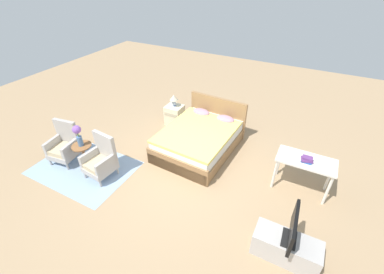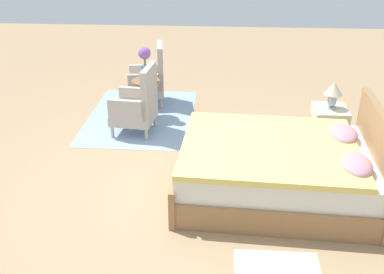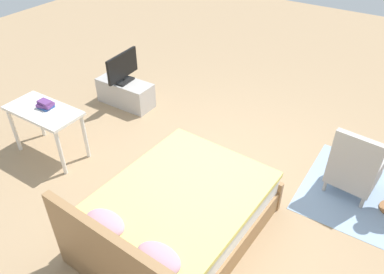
# 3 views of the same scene
# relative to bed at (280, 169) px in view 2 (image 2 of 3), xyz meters

# --- Properties ---
(ground_plane) EXTENTS (16.00, 16.00, 0.00)m
(ground_plane) POSITION_rel_bed_xyz_m (0.08, -1.03, -0.30)
(ground_plane) COLOR #A38460
(floor_rug) EXTENTS (2.10, 1.50, 0.01)m
(floor_rug) POSITION_rel_bed_xyz_m (-1.92, -1.79, -0.30)
(floor_rug) COLOR #8EA8C6
(floor_rug) RESTS_ON ground_plane
(bed) EXTENTS (1.60, 2.07, 0.96)m
(bed) POSITION_rel_bed_xyz_m (0.00, 0.00, 0.00)
(bed) COLOR #997047
(bed) RESTS_ON ground_plane
(armchair_by_window_left) EXTENTS (0.61, 0.61, 0.92)m
(armchair_by_window_left) POSITION_rel_bed_xyz_m (-2.45, -1.73, 0.08)
(armchair_by_window_left) COLOR #ADA8A3
(armchair_by_window_left) RESTS_ON floor_rug
(armchair_by_window_right) EXTENTS (0.59, 0.59, 0.92)m
(armchair_by_window_right) POSITION_rel_bed_xyz_m (-1.40, -1.73, 0.08)
(armchair_by_window_right) COLOR #ADA8A3
(armchair_by_window_right) RESTS_ON floor_rug
(side_table) EXTENTS (0.40, 0.40, 0.55)m
(side_table) POSITION_rel_bed_xyz_m (-1.92, -1.70, 0.05)
(side_table) COLOR #936038
(side_table) RESTS_ON ground_plane
(flower_vase) EXTENTS (0.17, 0.17, 0.48)m
(flower_vase) POSITION_rel_bed_xyz_m (-1.92, -1.70, 0.55)
(flower_vase) COLOR #4C709E
(flower_vase) RESTS_ON side_table
(nightstand) EXTENTS (0.44, 0.41, 0.54)m
(nightstand) POSITION_rel_bed_xyz_m (-1.11, 0.71, -0.03)
(nightstand) COLOR beige
(nightstand) RESTS_ON ground_plane
(table_lamp) EXTENTS (0.22, 0.22, 0.33)m
(table_lamp) POSITION_rel_bed_xyz_m (-1.11, 0.71, 0.45)
(table_lamp) COLOR #9EADC6
(table_lamp) RESTS_ON nightstand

